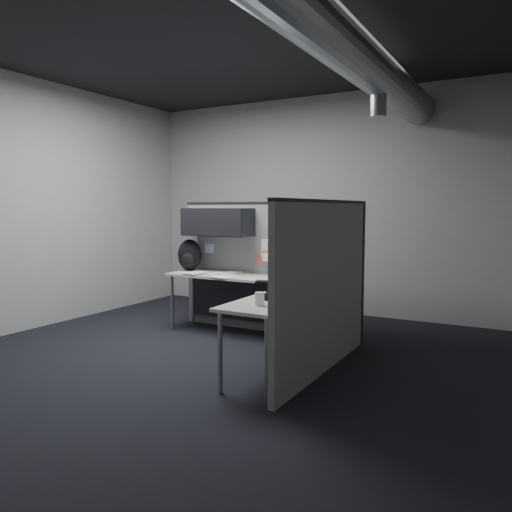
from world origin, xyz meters
The scene contains 12 objects.
room centered at (0.56, 0.00, 2.10)m, with size 5.62×5.62×3.22m.
partition_back centered at (-0.25, 1.23, 1.00)m, with size 2.44×0.42×1.63m.
partition_right centered at (1.10, 0.22, 0.82)m, with size 0.07×2.23×1.63m.
desk centered at (0.15, 0.70, 0.61)m, with size 2.31×2.11×0.73m.
monitor centered at (0.78, 1.02, 1.00)m, with size 0.63×0.63×0.52m.
keyboard centered at (0.35, 0.61, 0.75)m, with size 0.42×0.29×0.04m.
mouse centered at (0.67, 0.37, 0.75)m, with size 0.29×0.30×0.05m.
phone centered at (0.83, -0.22, 0.77)m, with size 0.25×0.27×0.11m.
bottles centered at (1.00, -0.57, 0.77)m, with size 0.13×0.19×0.08m.
cup centered at (0.80, -0.53, 0.79)m, with size 0.08×0.08×0.11m, color beige.
papers centered at (-0.71, 0.96, 0.74)m, with size 0.80×0.58×0.02m.
backpack centered at (-1.12, 1.05, 0.93)m, with size 0.37×0.33×0.42m.
Camera 1 is at (2.80, -4.18, 1.55)m, focal length 35.00 mm.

